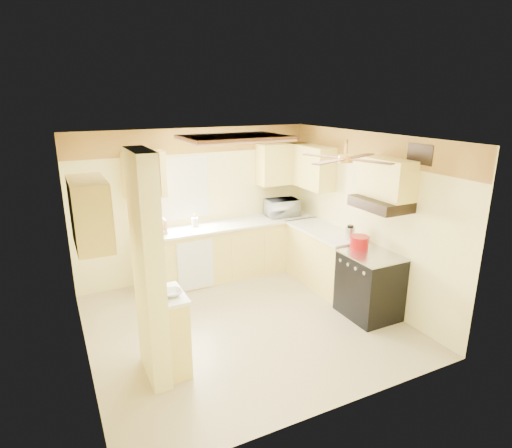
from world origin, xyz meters
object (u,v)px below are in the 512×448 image
microwave (282,208)px  bowl (172,293)px  stove (370,285)px  dutch_oven (359,242)px  kettle (350,233)px

microwave → bowl: (-2.62, -2.21, -0.12)m
microwave → stove: bearing=98.8°
microwave → dutch_oven: (0.16, -1.89, -0.08)m
stove → kettle: (0.09, 0.60, 0.58)m
stove → dutch_oven: (-0.01, 0.26, 0.55)m
stove → bowl: 2.84m
bowl → dutch_oven: bearing=6.4°
dutch_oven → stove: bearing=-86.9°
microwave → kettle: 1.58m
bowl → kettle: (2.88, 0.65, 0.07)m
stove → kettle: size_ratio=4.25×
kettle → dutch_oven: bearing=-106.5°
bowl → dutch_oven: dutch_oven is taller
microwave → bowl: 3.43m
microwave → bowl: size_ratio=2.51×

